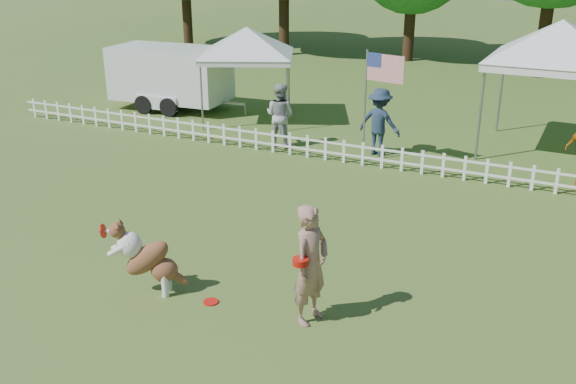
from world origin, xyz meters
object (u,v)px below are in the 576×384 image
at_px(canopy_tent_left, 248,75).
at_px(handler, 311,265).
at_px(spectator_a, 280,115).
at_px(flag_pole, 365,107).
at_px(frisbee_on_turf, 211,302).
at_px(spectator_b, 379,122).
at_px(cargo_trailer, 171,78).
at_px(canopy_tent_right, 553,89).
at_px(dog, 148,258).

bearing_deg(canopy_tent_left, handler, -80.61).
distance_m(canopy_tent_left, spectator_a, 3.01).
bearing_deg(flag_pole, frisbee_on_turf, -75.62).
bearing_deg(spectator_b, spectator_a, 16.96).
relative_size(handler, spectator_a, 1.06).
distance_m(frisbee_on_turf, spectator_a, 8.34).
relative_size(frisbee_on_turf, cargo_trailer, 0.05).
bearing_deg(frisbee_on_turf, flag_pole, 91.57).
relative_size(spectator_a, spectator_b, 0.98).
distance_m(frisbee_on_turf, cargo_trailer, 12.81).
bearing_deg(canopy_tent_left, cargo_trailer, 152.58).
bearing_deg(canopy_tent_left, frisbee_on_turf, -88.12).
height_order(cargo_trailer, spectator_b, cargo_trailer).
relative_size(canopy_tent_right, cargo_trailer, 0.71).
height_order(frisbee_on_turf, canopy_tent_left, canopy_tent_left).
bearing_deg(dog, canopy_tent_left, 87.63).
bearing_deg(spectator_b, handler, 109.43).
xyz_separation_m(dog, flag_pole, (0.81, 7.72, 0.79)).
bearing_deg(frisbee_on_turf, canopy_tent_right, 69.51).
xyz_separation_m(canopy_tent_right, spectator_b, (-3.91, -2.13, -0.80)).
bearing_deg(dog, handler, -14.78).
bearing_deg(canopy_tent_left, flag_pole, -50.92).
relative_size(frisbee_on_turf, canopy_tent_left, 0.08).
xyz_separation_m(canopy_tent_left, cargo_trailer, (-3.01, 0.18, -0.35)).
xyz_separation_m(cargo_trailer, spectator_b, (7.80, -1.82, -0.16)).
bearing_deg(frisbee_on_turf, handler, 8.29).
xyz_separation_m(frisbee_on_turf, canopy_tent_left, (-4.82, 9.91, 1.38)).
xyz_separation_m(frisbee_on_turf, spectator_a, (-2.69, 7.85, 0.85)).
xyz_separation_m(dog, cargo_trailer, (-6.82, 10.23, 0.43)).
distance_m(handler, cargo_trailer, 13.63).
height_order(dog, frisbee_on_turf, dog).
height_order(canopy_tent_right, spectator_b, canopy_tent_right).
height_order(canopy_tent_right, cargo_trailer, canopy_tent_right).
xyz_separation_m(dog, canopy_tent_left, (-3.81, 10.06, 0.79)).
bearing_deg(spectator_b, cargo_trailer, -5.04).
xyz_separation_m(canopy_tent_left, spectator_b, (4.79, -1.65, -0.52)).
bearing_deg(cargo_trailer, canopy_tent_left, -7.36).
bearing_deg(canopy_tent_right, handler, -101.68).
xyz_separation_m(frisbee_on_turf, canopy_tent_right, (3.88, 10.39, 1.66)).
distance_m(canopy_tent_left, canopy_tent_right, 8.72).
bearing_deg(flag_pole, cargo_trailer, 174.57).
height_order(dog, canopy_tent_left, canopy_tent_left).
height_order(handler, frisbee_on_turf, handler).
relative_size(dog, canopy_tent_left, 0.44).
xyz_separation_m(dog, spectator_a, (-1.68, 8.00, 0.25)).
bearing_deg(cargo_trailer, handler, -50.36).
height_order(dog, flag_pole, flag_pole).
distance_m(cargo_trailer, spectator_b, 8.01).
xyz_separation_m(handler, frisbee_on_turf, (-1.58, -0.23, -0.89)).
xyz_separation_m(handler, canopy_tent_left, (-6.40, 9.68, 0.49)).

